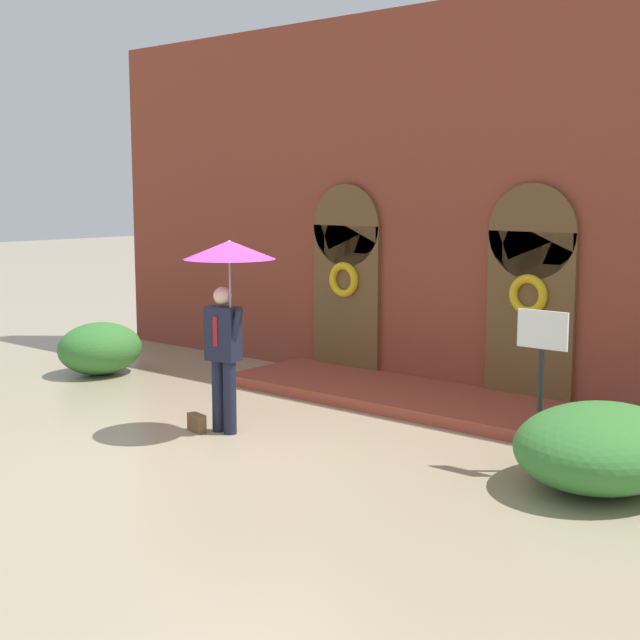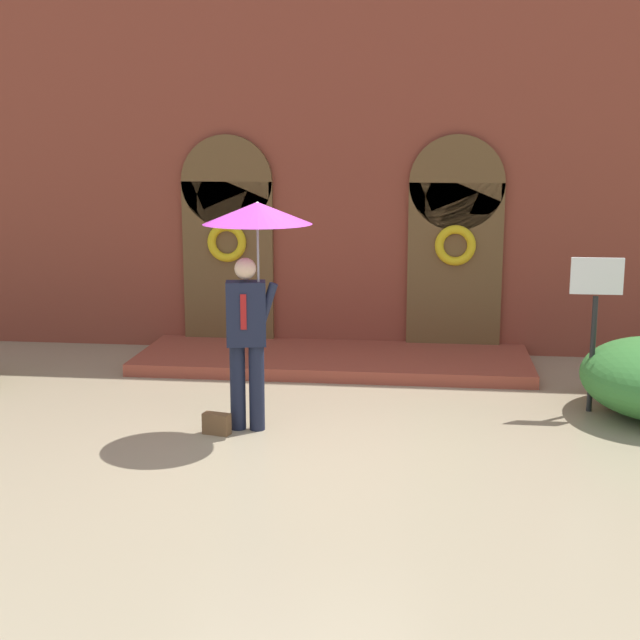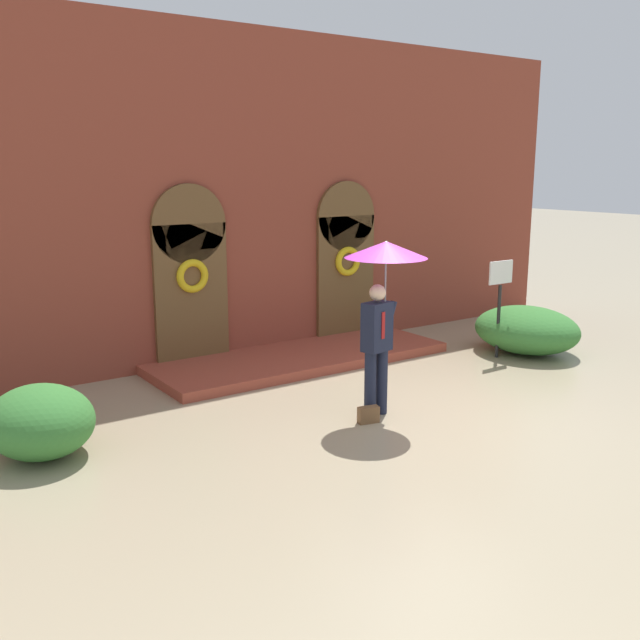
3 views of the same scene
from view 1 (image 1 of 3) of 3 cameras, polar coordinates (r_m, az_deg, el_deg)
ground_plane at (r=10.50m, az=-4.95°, el=-8.04°), size 80.00×80.00×0.00m
building_facade at (r=13.32m, az=7.80°, el=7.06°), size 14.00×2.30×5.60m
person_with_umbrella at (r=10.68m, az=-5.92°, el=2.69°), size 1.10×1.10×2.36m
handbag at (r=11.14m, az=-7.89°, el=-6.54°), size 0.30×0.18×0.22m
sign_post at (r=9.55m, az=13.98°, el=-2.72°), size 0.56×0.06×1.72m
shrub_left at (r=14.81m, az=-13.90°, el=-1.77°), size 1.21×1.39×0.84m
shrub_right at (r=9.39m, az=17.56°, el=-7.73°), size 1.66×1.98×0.84m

